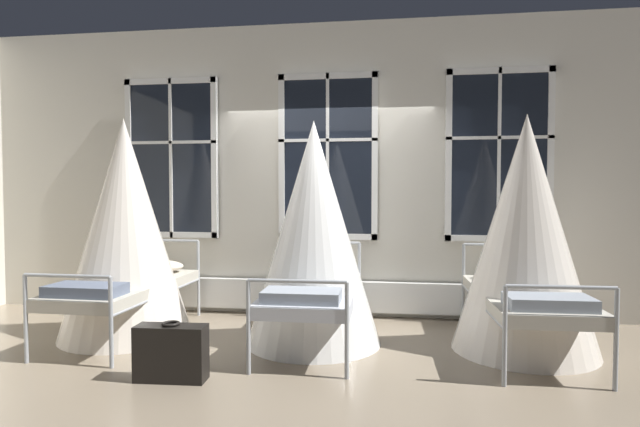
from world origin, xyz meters
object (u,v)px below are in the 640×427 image
cot_third (525,237)px  cot_first (125,231)px  cot_second (313,236)px  suitcase_dark (171,353)px

cot_third → cot_first: bearing=89.0°
cot_first → cot_second: bearing=-88.5°
cot_second → suitcase_dark: size_ratio=3.86×
cot_third → suitcase_dark: cot_third is taller
cot_third → suitcase_dark: (-2.97, -1.19, -0.85)m
cot_third → cot_second: bearing=89.1°
cot_second → cot_third: cot_third is taller
cot_first → suitcase_dark: cot_first is taller
cot_second → suitcase_dark: bearing=139.9°
cot_first → cot_second: size_ratio=1.03×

